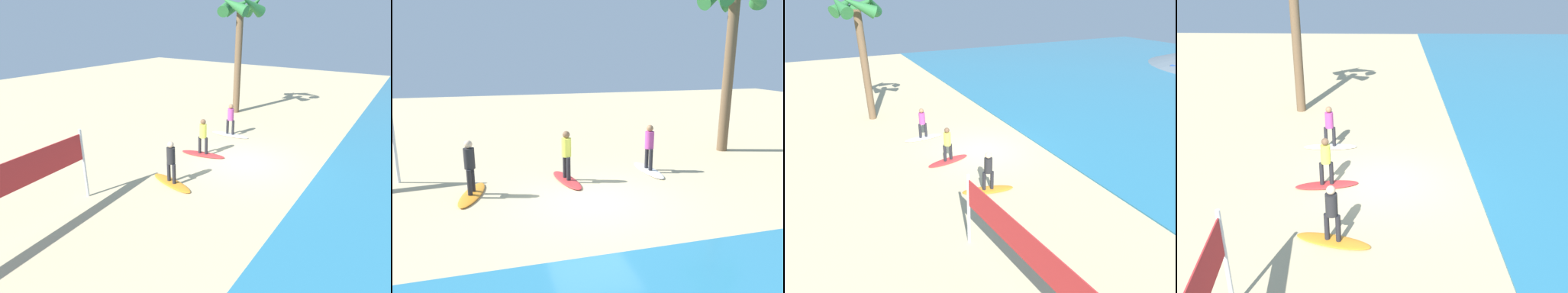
% 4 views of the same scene
% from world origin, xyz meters
% --- Properties ---
extents(ground_plane, '(60.00, 60.00, 0.00)m').
position_xyz_m(ground_plane, '(0.00, 0.00, 0.00)').
color(ground_plane, '#CCB789').
extents(surfboard_white, '(0.67, 2.13, 0.09)m').
position_xyz_m(surfboard_white, '(-2.75, -2.20, 0.04)').
color(surfboard_white, white).
rests_on(surfboard_white, ground).
extents(surfer_white, '(0.32, 0.46, 1.64)m').
position_xyz_m(surfer_white, '(-2.75, -2.20, 1.04)').
color(surfer_white, '#232328').
rests_on(surfer_white, surfboard_white).
extents(surfboard_red, '(0.93, 2.17, 0.09)m').
position_xyz_m(surfboard_red, '(0.36, -1.93, 0.04)').
color(surfboard_red, red).
rests_on(surfboard_red, ground).
extents(surfer_red, '(0.32, 0.45, 1.64)m').
position_xyz_m(surfer_red, '(0.36, -1.93, 1.04)').
color(surfer_red, '#232328').
rests_on(surfer_red, surfboard_red).
extents(surfboard_orange, '(1.06, 2.17, 0.09)m').
position_xyz_m(surfboard_orange, '(3.41, -1.38, 0.04)').
color(surfboard_orange, orange).
rests_on(surfboard_orange, ground).
extents(surfer_orange, '(0.32, 0.45, 1.64)m').
position_xyz_m(surfer_orange, '(3.41, -1.38, 1.04)').
color(surfer_orange, '#232328').
rests_on(surfer_orange, surfboard_orange).
extents(palm_tree, '(2.88, 3.03, 7.35)m').
position_xyz_m(palm_tree, '(-7.20, -4.18, 5.89)').
color(palm_tree, brown).
rests_on(palm_tree, ground).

